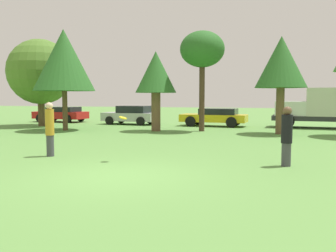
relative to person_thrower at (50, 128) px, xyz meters
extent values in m
plane|color=#5B8E42|center=(3.41, -2.11, -0.94)|extent=(120.00, 120.00, 0.00)
cylinder|color=#3F3F47|center=(0.00, 0.00, -0.58)|extent=(0.24, 0.24, 0.70)
cylinder|color=#BF8C26|center=(0.00, 0.00, 0.20)|extent=(0.29, 0.29, 0.86)
sphere|color=beige|center=(0.00, 0.00, 0.74)|extent=(0.24, 0.24, 0.24)
cylinder|color=#3F3F47|center=(7.47, 0.50, -0.61)|extent=(0.26, 0.26, 0.66)
cylinder|color=black|center=(7.47, 0.50, 0.13)|extent=(0.31, 0.31, 0.81)
sphere|color=brown|center=(7.47, 0.50, 0.64)|extent=(0.25, 0.25, 0.25)
cylinder|color=yellow|center=(2.69, -0.11, 0.40)|extent=(0.24, 0.24, 0.10)
cylinder|color=brown|center=(-8.26, 10.71, 0.30)|extent=(0.45, 0.45, 2.47)
sphere|color=#4C7528|center=(-8.26, 10.71, 2.74)|extent=(4.38, 4.38, 4.38)
cylinder|color=brown|center=(-4.85, 8.33, 0.23)|extent=(0.29, 0.29, 2.34)
cone|color=#286023|center=(-4.85, 8.33, 3.20)|extent=(3.59, 3.59, 3.59)
cylinder|color=brown|center=(0.45, 9.48, 0.18)|extent=(0.53, 0.53, 2.22)
cone|color=#286023|center=(0.45, 9.48, 2.47)|extent=(2.36, 2.36, 2.36)
cylinder|color=#473323|center=(3.00, 10.18, 1.06)|extent=(0.32, 0.32, 3.99)
ellipsoid|color=#286023|center=(3.00, 10.18, 3.76)|extent=(2.54, 2.54, 2.06)
cylinder|color=brown|center=(7.31, 9.81, 0.30)|extent=(0.43, 0.43, 2.46)
cone|color=#286023|center=(7.31, 9.81, 2.88)|extent=(2.70, 2.70, 2.70)
cube|color=red|center=(-9.40, 14.63, -0.39)|extent=(4.29, 1.98, 0.55)
cube|color=black|center=(-9.08, 14.62, 0.08)|extent=(2.39, 1.67, 0.38)
cylinder|color=black|center=(-10.74, 13.81, -0.61)|extent=(0.65, 0.20, 0.64)
cylinder|color=black|center=(-10.65, 15.58, -0.61)|extent=(0.65, 0.20, 0.64)
cylinder|color=black|center=(-8.14, 13.68, -0.61)|extent=(0.65, 0.20, 0.64)
cylinder|color=black|center=(-8.05, 15.45, -0.61)|extent=(0.65, 0.20, 0.64)
cube|color=#B2B2B7|center=(-3.04, 13.89, -0.38)|extent=(4.01, 1.98, 0.59)
cube|color=black|center=(-2.75, 13.87, 0.16)|extent=(2.24, 1.68, 0.50)
cylinder|color=black|center=(-4.30, 13.06, -0.63)|extent=(0.62, 0.20, 0.61)
cylinder|color=black|center=(-4.21, 14.84, -0.63)|extent=(0.62, 0.20, 0.61)
cylinder|color=black|center=(-1.87, 12.93, -0.63)|extent=(0.62, 0.20, 0.61)
cylinder|color=black|center=(-1.78, 14.72, -0.63)|extent=(0.62, 0.20, 0.61)
cube|color=gold|center=(3.04, 13.96, -0.38)|extent=(4.50, 1.98, 0.50)
cube|color=black|center=(3.37, 13.95, 0.07)|extent=(2.50, 1.67, 0.41)
cylinder|color=black|center=(1.63, 13.16, -0.58)|extent=(0.71, 0.23, 0.70)
cylinder|color=black|center=(1.72, 14.91, -0.58)|extent=(0.71, 0.23, 0.70)
cylinder|color=black|center=(4.36, 13.02, -0.58)|extent=(0.71, 0.23, 0.70)
cylinder|color=black|center=(4.45, 14.77, -0.58)|extent=(0.71, 0.23, 0.70)
cube|color=#2D2D33|center=(10.00, 14.53, -0.31)|extent=(6.37, 2.39, 0.30)
cube|color=silver|center=(8.06, 14.63, 0.30)|extent=(2.10, 2.07, 0.92)
cylinder|color=black|center=(7.76, 13.61, -0.46)|extent=(0.96, 0.32, 0.95)
cylinder|color=black|center=(7.86, 15.68, -0.46)|extent=(0.96, 0.32, 0.95)
camera|label=1|loc=(7.21, -10.12, 1.02)|focal=38.29mm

